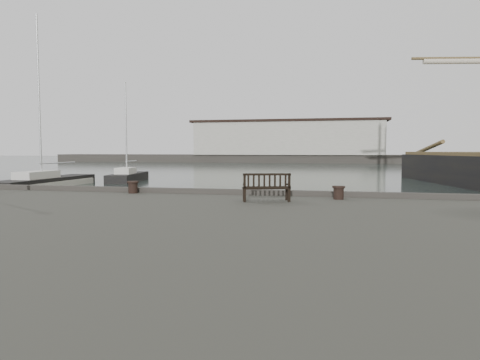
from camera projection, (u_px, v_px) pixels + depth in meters
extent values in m
plane|color=black|center=(234.00, 237.00, 15.38)|extent=(400.00, 400.00, 0.00)
cube|color=#383530|center=(320.00, 159.00, 104.93)|extent=(140.00, 8.00, 2.00)
cube|color=#B8B4AA|center=(287.00, 139.00, 106.30)|extent=(46.00, 9.00, 8.00)
cube|color=black|center=(287.00, 121.00, 106.00)|extent=(48.00, 9.50, 0.60)
cube|color=black|center=(266.00, 188.00, 13.09)|extent=(1.54, 0.88, 0.04)
cube|color=black|center=(267.00, 182.00, 12.86)|extent=(1.41, 0.45, 0.44)
cube|color=black|center=(266.00, 195.00, 13.10)|extent=(1.43, 0.78, 0.40)
cylinder|color=black|center=(133.00, 187.00, 15.56)|extent=(0.43, 0.43, 0.44)
cylinder|color=black|center=(339.00, 193.00, 13.60)|extent=(0.53, 0.53, 0.42)
cube|color=black|center=(46.00, 186.00, 36.24)|extent=(2.68, 11.39, 1.40)
cube|color=beige|center=(46.00, 174.00, 36.17)|extent=(1.71, 4.00, 0.60)
cylinder|color=#B2B5B7|center=(43.00, 98.00, 35.73)|extent=(0.16, 0.16, 13.41)
cube|color=black|center=(128.00, 180.00, 43.13)|extent=(3.65, 8.38, 1.40)
cube|color=beige|center=(128.00, 170.00, 43.06)|extent=(1.94, 3.06, 0.60)
cylinder|color=#B2B5B7|center=(127.00, 128.00, 42.77)|extent=(0.16, 0.16, 9.02)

